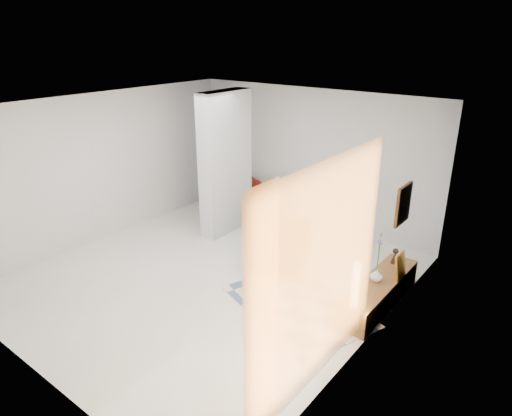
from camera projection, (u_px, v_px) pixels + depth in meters
The scene contains 17 objects.
floor at pixel (214, 276), 7.63m from camera, with size 6.00×6.00×0.00m, color white.
ceiling at pixel (207, 107), 6.61m from camera, with size 6.00×6.00×0.00m, color white.
wall_back at pixel (311, 158), 9.33m from camera, with size 6.00×6.00×0.00m, color silver.
wall_front at pixel (20, 273), 4.92m from camera, with size 6.00×6.00×0.00m, color silver.
wall_left at pixel (105, 167), 8.70m from camera, with size 6.00×6.00×0.00m, color silver.
wall_right at pixel (376, 245), 5.55m from camera, with size 6.00×6.00×0.00m, color silver.
partition_column at pixel (226, 164), 8.93m from camera, with size 0.35×1.20×2.80m, color silver.
hallway_door at pixel (232, 160), 10.64m from camera, with size 0.85×0.06×2.04m, color white.
curtain at pixel (322, 277), 4.73m from camera, with size 2.55×2.55×0.00m, color #EC993E.
wall_art at pixel (403, 204), 6.14m from camera, with size 0.04×0.45×0.55m, color #3F2411.
media_console at pixel (379, 292), 6.78m from camera, with size 0.45×1.90×0.80m.
loveseat at pixel (278, 243), 7.99m from camera, with size 1.20×1.56×0.76m.
daybed at pixel (247, 194), 10.23m from camera, with size 1.98×1.46×0.77m.
area_rug at pixel (297, 306), 6.79m from camera, with size 2.14×1.42×0.01m, color beige.
cylinder_lamp at pixel (355, 285), 6.00m from camera, with size 0.11×0.11×0.62m, color white.
bronze_figurine at pixel (395, 256), 7.17m from camera, with size 0.12×0.12×0.25m, color black, non-canonical shape.
vase at pixel (376, 275), 6.67m from camera, with size 0.19×0.19×0.20m, color silver.
Camera 1 is at (4.67, -4.85, 3.84)m, focal length 32.00 mm.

